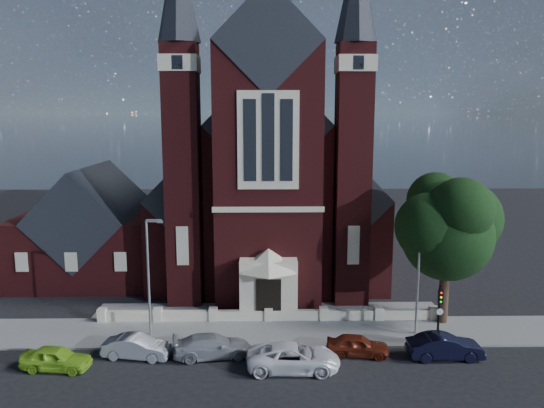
% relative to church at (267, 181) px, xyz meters
% --- Properties ---
extents(ground, '(120.00, 120.00, 0.00)m').
position_rel_church_xyz_m(ground, '(0.00, -7.94, -8.19)').
color(ground, black).
rests_on(ground, ground).
extents(pavement_strip, '(60.00, 5.00, 0.12)m').
position_rel_church_xyz_m(pavement_strip, '(0.00, -18.44, -8.19)').
color(pavement_strip, slate).
rests_on(pavement_strip, ground).
extents(forecourt_paving, '(26.00, 3.00, 0.14)m').
position_rel_church_xyz_m(forecourt_paving, '(0.00, -14.44, -8.19)').
color(forecourt_paving, slate).
rests_on(forecourt_paving, ground).
extents(forecourt_wall, '(24.00, 0.40, 0.90)m').
position_rel_church_xyz_m(forecourt_wall, '(0.00, -16.44, -8.19)').
color(forecourt_wall, beige).
rests_on(forecourt_wall, ground).
extents(church, '(20.01, 34.90, 29.20)m').
position_rel_church_xyz_m(church, '(0.00, 0.00, 0.00)').
color(church, '#491314').
rests_on(church, ground).
extents(parish_hall, '(12.00, 12.20, 10.24)m').
position_rel_church_xyz_m(parish_hall, '(-16.00, -4.94, -4.17)').
color(parish_hall, '#491314').
rests_on(parish_hall, ground).
extents(street_tree, '(6.40, 6.60, 10.70)m').
position_rel_church_xyz_m(street_tree, '(12.60, -17.23, -1.23)').
color(street_tree, black).
rests_on(street_tree, ground).
extents(street_lamp_left, '(1.16, 0.22, 8.09)m').
position_rel_church_xyz_m(street_lamp_left, '(-7.91, -18.94, -3.59)').
color(street_lamp_left, gray).
rests_on(street_lamp_left, ground).
extents(street_lamp_right, '(1.16, 0.22, 8.09)m').
position_rel_church_xyz_m(street_lamp_right, '(10.09, -18.94, -3.59)').
color(street_lamp_right, gray).
rests_on(street_lamp_right, ground).
extents(traffic_signal, '(0.28, 0.42, 4.00)m').
position_rel_church_xyz_m(traffic_signal, '(11.00, -20.52, -5.60)').
color(traffic_signal, black).
rests_on(traffic_signal, ground).
extents(car_lime_van, '(4.24, 2.11, 1.39)m').
position_rel_church_xyz_m(car_lime_van, '(-12.56, -23.55, -7.49)').
color(car_lime_van, '#8DCB28').
rests_on(car_lime_van, ground).
extents(car_silver_a, '(4.38, 2.08, 1.38)m').
position_rel_church_xyz_m(car_silver_a, '(-8.17, -22.08, -7.49)').
color(car_silver_a, '#96979C').
rests_on(car_silver_a, ground).
extents(car_silver_b, '(5.09, 2.69, 1.41)m').
position_rel_church_xyz_m(car_silver_b, '(-3.53, -22.02, -7.48)').
color(car_silver_b, gray).
rests_on(car_silver_b, ground).
extents(car_white_suv, '(5.55, 2.67, 1.52)m').
position_rel_church_xyz_m(car_white_suv, '(1.39, -23.80, -7.42)').
color(car_white_suv, white).
rests_on(car_white_suv, ground).
extents(car_dark_red, '(4.05, 2.08, 1.32)m').
position_rel_church_xyz_m(car_dark_red, '(5.50, -21.97, -7.53)').
color(car_dark_red, '#621F10').
rests_on(car_dark_red, ground).
extents(car_navy, '(4.60, 1.65, 1.51)m').
position_rel_church_xyz_m(car_navy, '(10.79, -22.46, -7.43)').
color(car_navy, black).
rests_on(car_navy, ground).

